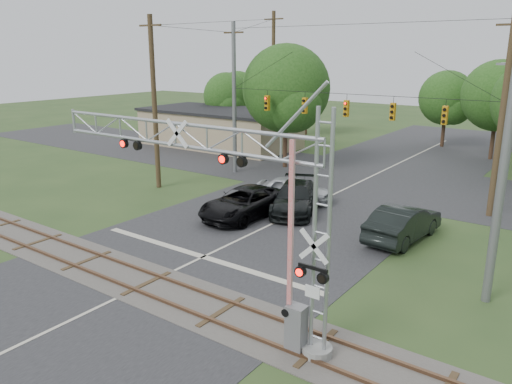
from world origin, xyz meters
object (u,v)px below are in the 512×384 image
Objects in this scene: crossing_gantry at (226,190)px; commercial_building at (220,128)px; pickup_black at (244,203)px; traffic_signal_span at (359,108)px; sedan_silver at (294,189)px; car_dark at (295,198)px.

crossing_gantry reaches higher than commercial_building.
commercial_building is (-16.01, 16.97, 1.03)m from pickup_black.
pickup_black is at bearing -109.58° from traffic_signal_span.
sedan_silver is 21.05m from commercial_building.
car_dark is (-4.84, 12.42, -4.02)m from crossing_gantry.
crossing_gantry reaches higher than pickup_black.
sedan_silver is at bearing 99.31° from car_dark.
traffic_signal_span is 21.18m from commercial_building.
traffic_signal_span reaches higher than commercial_building.
sedan_silver is at bearing -118.13° from traffic_signal_span.
car_dark is (-1.17, -5.94, -4.89)m from traffic_signal_span.
crossing_gantry is 12.55m from pickup_black.
car_dark is at bearing -39.58° from commercial_building.
crossing_gantry is at bearing -172.33° from sedan_silver.
crossing_gantry is 2.57× the size of sedan_silver.
crossing_gantry is at bearing -50.50° from commercial_building.
commercial_building is (-16.77, 12.68, 1.06)m from sedan_silver.
traffic_signal_span is at bearing -24.65° from commercial_building.
car_dark is at bearing -101.16° from traffic_signal_span.
traffic_signal_span is 4.06× the size of sedan_silver.
pickup_black is (-3.04, -8.55, -4.90)m from traffic_signal_span.
traffic_signal_span is 1.20× the size of commercial_building.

